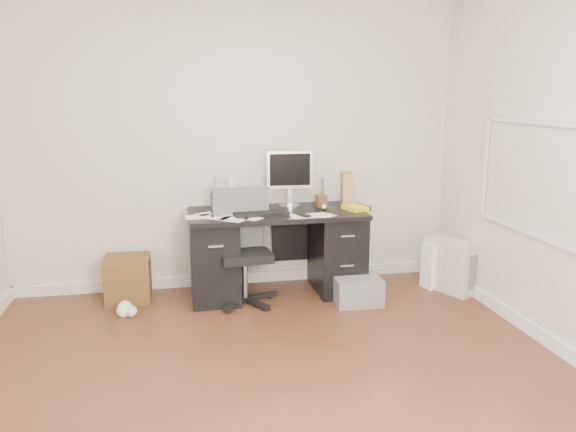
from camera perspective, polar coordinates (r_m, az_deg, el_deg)
name	(u,v)px	position (r m, az deg, el deg)	size (l,w,h in m)	color
ground	(276,391)	(3.54, -1.22, -17.38)	(4.00, 4.00, 0.00)	#4E2819
room_shell	(280,111)	(3.10, -0.86, 10.59)	(4.02, 4.02, 2.71)	beige
desk	(277,250)	(4.93, -1.16, -3.49)	(1.50, 0.70, 0.75)	black
loose_papers	(254,213)	(4.77, -3.43, 0.28)	(1.10, 0.60, 0.00)	white
lcd_monitor	(290,179)	(4.98, 0.17, 3.82)	(0.41, 0.23, 0.51)	silver
keyboard	(261,214)	(4.69, -2.74, 0.24)	(0.45, 0.15, 0.03)	black
computer_mouse	(324,207)	(4.87, 3.68, 0.90)	(0.06, 0.06, 0.06)	silver
travel_mug	(215,204)	(4.77, -7.42, 1.23)	(0.08, 0.08, 0.17)	#153D95
white_binder	(226,193)	(4.93, -6.36, 2.33)	(0.11, 0.25, 0.29)	silver
magazine_file	(347,188)	(5.17, 6.00, 2.80)	(0.12, 0.25, 0.29)	#986F49
pen_cup	(321,193)	(5.03, 3.40, 2.36)	(0.10, 0.10, 0.25)	#563318
yellow_book	(356,208)	(4.94, 6.89, 0.85)	(0.17, 0.21, 0.04)	yellow
paper_remote	(305,215)	(4.66, 1.78, 0.12)	(0.25, 0.20, 0.02)	white
office_chair	(244,248)	(4.71, -4.47, -3.28)	(0.54, 0.54, 0.96)	#555755
pc_tower	(451,265)	(5.26, 16.19, -4.85)	(0.21, 0.47, 0.47)	#B6AFA5
shopping_bag	(439,264)	(5.36, 15.08, -4.77)	(0.31, 0.22, 0.42)	white
wicker_basket	(128,278)	(5.06, -15.93, -6.12)	(0.37, 0.37, 0.37)	#4C3416
desk_printer	(357,290)	(4.83, 7.03, -7.48)	(0.39, 0.32, 0.23)	slate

